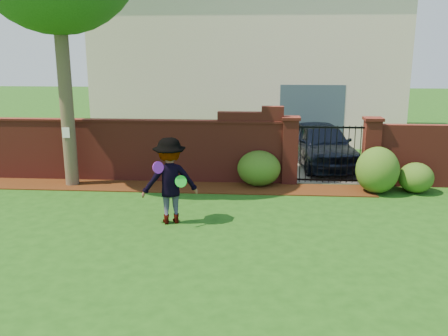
# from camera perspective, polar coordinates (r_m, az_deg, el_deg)

# --- Properties ---
(ground) EXTENTS (80.00, 80.00, 0.01)m
(ground) POSITION_cam_1_polar(r_m,az_deg,el_deg) (9.88, -5.07, -7.82)
(ground) COLOR #1A4A12
(ground) RESTS_ON ground
(mulch_bed) EXTENTS (11.10, 1.08, 0.03)m
(mulch_bed) POSITION_cam_1_polar(r_m,az_deg,el_deg) (13.15, -6.85, -2.24)
(mulch_bed) COLOR #371A0A
(mulch_bed) RESTS_ON ground
(brick_wall) EXTENTS (8.70, 0.31, 2.16)m
(brick_wall) POSITION_cam_1_polar(r_m,az_deg,el_deg) (13.80, -10.77, 2.27)
(brick_wall) COLOR maroon
(brick_wall) RESTS_ON ground
(brick_wall_return) EXTENTS (4.00, 0.25, 1.70)m
(brick_wall_return) POSITION_cam_1_polar(r_m,az_deg,el_deg) (14.28, 24.90, 1.29)
(brick_wall_return) COLOR maroon
(brick_wall_return) RESTS_ON ground
(pillar_left) EXTENTS (0.50, 0.50, 1.88)m
(pillar_left) POSITION_cam_1_polar(r_m,az_deg,el_deg) (13.36, 7.85, 2.14)
(pillar_left) COLOR maroon
(pillar_left) RESTS_ON ground
(pillar_right) EXTENTS (0.50, 0.50, 1.88)m
(pillar_right) POSITION_cam_1_polar(r_m,az_deg,el_deg) (13.68, 17.09, 1.92)
(pillar_right) COLOR maroon
(pillar_right) RESTS_ON ground
(iron_gate) EXTENTS (1.78, 0.03, 1.60)m
(iron_gate) POSITION_cam_1_polar(r_m,az_deg,el_deg) (13.49, 12.50, 1.61)
(iron_gate) COLOR black
(iron_gate) RESTS_ON ground
(driveway) EXTENTS (3.20, 8.00, 0.01)m
(driveway) POSITION_cam_1_polar(r_m,az_deg,el_deg) (17.55, 10.56, 1.65)
(driveway) COLOR slate
(driveway) RESTS_ON ground
(house) EXTENTS (12.40, 6.40, 6.30)m
(house) POSITION_cam_1_polar(r_m,az_deg,el_deg) (21.07, 2.84, 12.52)
(house) COLOR #F3E2CB
(house) RESTS_ON ground
(car) EXTENTS (2.29, 4.34, 1.41)m
(car) POSITION_cam_1_polar(r_m,az_deg,el_deg) (15.49, 11.75, 2.63)
(car) COLOR black
(car) RESTS_ON ground
(paper_notice) EXTENTS (0.20, 0.01, 0.28)m
(paper_notice) POSITION_cam_1_polar(r_m,az_deg,el_deg) (13.47, -18.30, 4.02)
(paper_notice) COLOR white
(paper_notice) RESTS_ON tree
(shrub_left) EXTENTS (1.19, 1.19, 0.97)m
(shrub_left) POSITION_cam_1_polar(r_m,az_deg,el_deg) (13.17, 4.18, -0.03)
(shrub_left) COLOR #235318
(shrub_left) RESTS_ON ground
(shrub_middle) EXTENTS (1.11, 1.11, 1.22)m
(shrub_middle) POSITION_cam_1_polar(r_m,az_deg,el_deg) (13.05, 17.79, -0.24)
(shrub_middle) COLOR #235318
(shrub_middle) RESTS_ON ground
(shrub_right) EXTENTS (0.89, 0.89, 0.79)m
(shrub_right) POSITION_cam_1_polar(r_m,az_deg,el_deg) (13.48, 21.87, -1.07)
(shrub_right) COLOR #235318
(shrub_right) RESTS_ON ground
(man) EXTENTS (1.36, 1.02, 1.86)m
(man) POSITION_cam_1_polar(r_m,az_deg,el_deg) (10.23, -6.46, -1.57)
(man) COLOR gray
(man) RESTS_ON ground
(frisbee_purple) EXTENTS (0.23, 0.23, 0.25)m
(frisbee_purple) POSITION_cam_1_polar(r_m,az_deg,el_deg) (9.80, -7.85, 0.06)
(frisbee_purple) COLOR purple
(frisbee_purple) RESTS_ON man
(frisbee_green) EXTENTS (0.26, 0.09, 0.26)m
(frisbee_green) POSITION_cam_1_polar(r_m,az_deg,el_deg) (10.00, -5.15, -1.59)
(frisbee_green) COLOR green
(frisbee_green) RESTS_ON man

